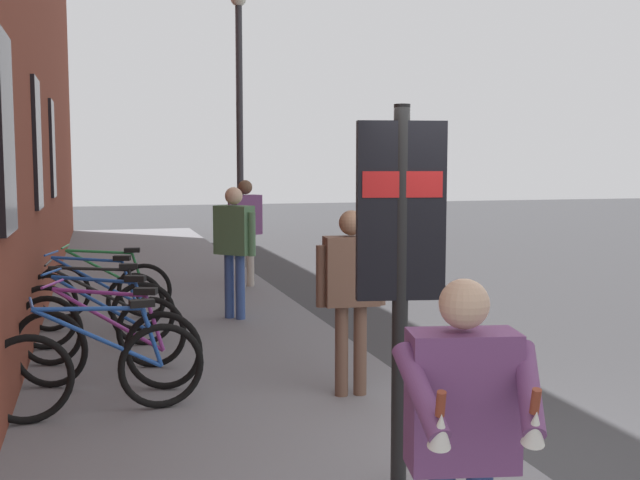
{
  "coord_description": "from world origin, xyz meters",
  "views": [
    {
      "loc": [
        -4.69,
        2.79,
        2.16
      ],
      "look_at": [
        2.72,
        0.66,
        1.4
      ],
      "focal_mm": 43.62,
      "sensor_mm": 36.0,
      "label": 1
    }
  ],
  "objects_px": {
    "bicycle_under_window": "(93,300)",
    "pedestrian_crossing_street": "(245,222)",
    "tourist_with_hotdogs": "(463,423)",
    "bicycle_by_door": "(96,313)",
    "bicycle_end_of_row": "(107,346)",
    "pedestrian_by_facade": "(234,239)",
    "street_lamp": "(240,109)",
    "bicycle_nearest_sign": "(98,369)",
    "pedestrian_near_bus": "(351,283)",
    "transit_info_sign": "(401,236)",
    "bicycle_leaning_wall": "(101,328)",
    "bicycle_far_end": "(105,289)"
  },
  "relations": [
    {
      "from": "bicycle_under_window",
      "to": "pedestrian_crossing_street",
      "type": "height_order",
      "value": "pedestrian_crossing_street"
    },
    {
      "from": "pedestrian_crossing_street",
      "to": "tourist_with_hotdogs",
      "type": "bearing_deg",
      "value": 174.67
    },
    {
      "from": "bicycle_by_door",
      "to": "tourist_with_hotdogs",
      "type": "height_order",
      "value": "tourist_with_hotdogs"
    },
    {
      "from": "bicycle_end_of_row",
      "to": "bicycle_under_window",
      "type": "bearing_deg",
      "value": 2.97
    },
    {
      "from": "pedestrian_by_facade",
      "to": "street_lamp",
      "type": "xyz_separation_m",
      "value": [
        3.81,
        -0.77,
        1.95
      ]
    },
    {
      "from": "tourist_with_hotdogs",
      "to": "street_lamp",
      "type": "distance_m",
      "value": 11.25
    },
    {
      "from": "bicycle_end_of_row",
      "to": "bicycle_nearest_sign",
      "type": "bearing_deg",
      "value": 173.77
    },
    {
      "from": "street_lamp",
      "to": "pedestrian_by_facade",
      "type": "bearing_deg",
      "value": 168.53
    },
    {
      "from": "bicycle_end_of_row",
      "to": "pedestrian_near_bus",
      "type": "bearing_deg",
      "value": -111.06
    },
    {
      "from": "bicycle_under_window",
      "to": "transit_info_sign",
      "type": "relative_size",
      "value": 0.72
    },
    {
      "from": "bicycle_leaning_wall",
      "to": "transit_info_sign",
      "type": "xyz_separation_m",
      "value": [
        -3.54,
        -1.79,
        1.21
      ]
    },
    {
      "from": "bicycle_end_of_row",
      "to": "tourist_with_hotdogs",
      "type": "relative_size",
      "value": 1.08
    },
    {
      "from": "bicycle_by_door",
      "to": "bicycle_nearest_sign",
      "type": "bearing_deg",
      "value": -179.63
    },
    {
      "from": "bicycle_far_end",
      "to": "street_lamp",
      "type": "distance_m",
      "value": 4.87
    },
    {
      "from": "bicycle_nearest_sign",
      "to": "bicycle_far_end",
      "type": "relative_size",
      "value": 1.0
    },
    {
      "from": "bicycle_leaning_wall",
      "to": "street_lamp",
      "type": "distance_m",
      "value": 6.89
    },
    {
      "from": "bicycle_far_end",
      "to": "street_lamp",
      "type": "relative_size",
      "value": 0.35
    },
    {
      "from": "bicycle_leaning_wall",
      "to": "pedestrian_by_facade",
      "type": "height_order",
      "value": "pedestrian_by_facade"
    },
    {
      "from": "transit_info_sign",
      "to": "pedestrian_near_bus",
      "type": "relative_size",
      "value": 1.47
    },
    {
      "from": "bicycle_end_of_row",
      "to": "tourist_with_hotdogs",
      "type": "height_order",
      "value": "tourist_with_hotdogs"
    },
    {
      "from": "pedestrian_near_bus",
      "to": "pedestrian_crossing_street",
      "type": "xyz_separation_m",
      "value": [
        6.23,
        -0.23,
        0.08
      ]
    },
    {
      "from": "pedestrian_by_facade",
      "to": "transit_info_sign",
      "type": "bearing_deg",
      "value": -179.18
    },
    {
      "from": "pedestrian_near_bus",
      "to": "street_lamp",
      "type": "bearing_deg",
      "value": -2.86
    },
    {
      "from": "pedestrian_near_bus",
      "to": "pedestrian_by_facade",
      "type": "xyz_separation_m",
      "value": [
        3.66,
        0.4,
        0.06
      ]
    },
    {
      "from": "bicycle_leaning_wall",
      "to": "bicycle_by_door",
      "type": "xyz_separation_m",
      "value": [
        0.87,
        0.05,
        0.0
      ]
    },
    {
      "from": "bicycle_nearest_sign",
      "to": "bicycle_end_of_row",
      "type": "distance_m",
      "value": 0.78
    },
    {
      "from": "street_lamp",
      "to": "pedestrian_crossing_street",
      "type": "bearing_deg",
      "value": 173.42
    },
    {
      "from": "transit_info_sign",
      "to": "street_lamp",
      "type": "xyz_separation_m",
      "value": [
        9.41,
        -0.69,
        1.41
      ]
    },
    {
      "from": "pedestrian_near_bus",
      "to": "bicycle_under_window",
      "type": "bearing_deg",
      "value": 33.26
    },
    {
      "from": "bicycle_leaning_wall",
      "to": "transit_info_sign",
      "type": "relative_size",
      "value": 0.7
    },
    {
      "from": "transit_info_sign",
      "to": "tourist_with_hotdogs",
      "type": "height_order",
      "value": "transit_info_sign"
    },
    {
      "from": "bicycle_nearest_sign",
      "to": "bicycle_under_window",
      "type": "distance_m",
      "value": 3.33
    },
    {
      "from": "bicycle_end_of_row",
      "to": "street_lamp",
      "type": "bearing_deg",
      "value": -20.05
    },
    {
      "from": "bicycle_leaning_wall",
      "to": "pedestrian_crossing_street",
      "type": "bearing_deg",
      "value": -26.93
    },
    {
      "from": "bicycle_far_end",
      "to": "tourist_with_hotdogs",
      "type": "xyz_separation_m",
      "value": [
        -7.69,
        -1.37,
        0.58
      ]
    },
    {
      "from": "bicycle_nearest_sign",
      "to": "bicycle_leaning_wall",
      "type": "xyz_separation_m",
      "value": [
        1.59,
        -0.03,
        -0.0
      ]
    },
    {
      "from": "bicycle_end_of_row",
      "to": "pedestrian_by_facade",
      "type": "relative_size",
      "value": 0.98
    },
    {
      "from": "bicycle_end_of_row",
      "to": "transit_info_sign",
      "type": "relative_size",
      "value": 0.71
    },
    {
      "from": "bicycle_by_door",
      "to": "street_lamp",
      "type": "bearing_deg",
      "value": -26.93
    },
    {
      "from": "bicycle_end_of_row",
      "to": "bicycle_leaning_wall",
      "type": "xyz_separation_m",
      "value": [
        0.82,
        0.05,
        0.0
      ]
    },
    {
      "from": "pedestrian_by_facade",
      "to": "street_lamp",
      "type": "relative_size",
      "value": 0.34
    },
    {
      "from": "bicycle_far_end",
      "to": "pedestrian_near_bus",
      "type": "relative_size",
      "value": 1.07
    },
    {
      "from": "bicycle_far_end",
      "to": "street_lamp",
      "type": "xyz_separation_m",
      "value": [
        3.32,
        -2.42,
        2.62
      ]
    },
    {
      "from": "transit_info_sign",
      "to": "pedestrian_crossing_street",
      "type": "height_order",
      "value": "transit_info_sign"
    },
    {
      "from": "pedestrian_crossing_street",
      "to": "street_lamp",
      "type": "xyz_separation_m",
      "value": [
        1.25,
        -0.14,
        1.93
      ]
    },
    {
      "from": "bicycle_by_door",
      "to": "bicycle_end_of_row",
      "type": "bearing_deg",
      "value": -176.6
    },
    {
      "from": "tourist_with_hotdogs",
      "to": "bicycle_leaning_wall",
      "type": "bearing_deg",
      "value": 15.57
    },
    {
      "from": "street_lamp",
      "to": "bicycle_by_door",
      "type": "bearing_deg",
      "value": 153.07
    },
    {
      "from": "bicycle_nearest_sign",
      "to": "pedestrian_by_facade",
      "type": "height_order",
      "value": "pedestrian_by_facade"
    },
    {
      "from": "tourist_with_hotdogs",
      "to": "bicycle_end_of_row",
      "type": "bearing_deg",
      "value": 17.7
    }
  ]
}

